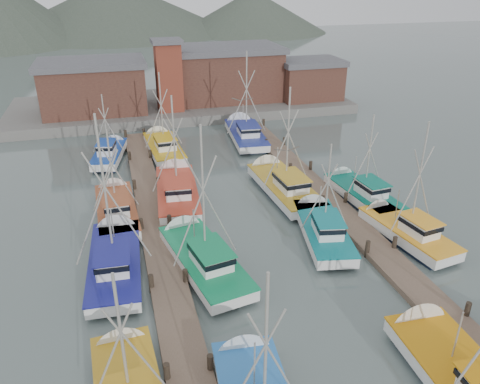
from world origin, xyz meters
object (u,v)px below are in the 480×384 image
object	(u,v)px
boat_1	(467,383)
boat_4	(201,256)
lookout_tower	(169,75)
boat_8	(177,190)
boat_12	(163,147)

from	to	relation	value
boat_1	boat_4	world-z (taller)	boat_4
lookout_tower	boat_4	distance (m)	33.54
boat_1	boat_4	xyz separation A→B (m)	(-9.31, 13.00, 0.01)
boat_1	boat_8	bearing A→B (deg)	113.74
boat_8	boat_12	distance (m)	10.78
lookout_tower	boat_8	xyz separation A→B (m)	(-2.66, -22.70, -4.87)
lookout_tower	boat_8	distance (m)	23.37
boat_12	boat_4	bearing A→B (deg)	-93.96
boat_1	boat_8	world-z (taller)	boat_8
lookout_tower	boat_4	world-z (taller)	lookout_tower
boat_4	boat_8	size ratio (longest dim) A/B	1.01
lookout_tower	boat_12	size ratio (longest dim) A/B	0.90
boat_4	boat_12	xyz separation A→B (m)	(0.18, 21.15, -0.00)
boat_1	boat_4	distance (m)	15.99
boat_1	lookout_tower	bearing A→B (deg)	100.24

